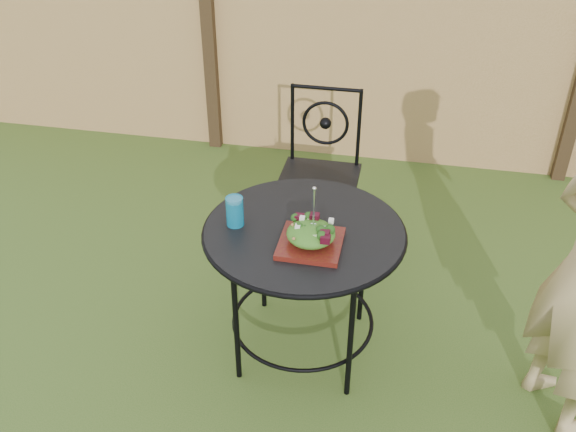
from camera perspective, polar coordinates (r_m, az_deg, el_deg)
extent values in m
plane|color=#284917|center=(3.26, 4.79, -13.03)|extent=(60.00, 60.00, 0.00)
cube|color=tan|center=(4.68, 9.05, 14.95)|extent=(8.00, 0.05, 1.80)
cube|color=black|center=(4.84, -7.07, 16.38)|extent=(0.09, 0.09, 1.90)
cylinder|color=black|center=(2.88, 1.45, -1.31)|extent=(0.90, 0.90, 0.02)
torus|color=black|center=(2.88, 1.45, -1.41)|extent=(0.92, 0.92, 0.02)
torus|color=black|center=(3.22, 1.31, -9.15)|extent=(0.70, 0.70, 0.02)
cylinder|color=black|center=(3.28, 6.71, -4.46)|extent=(0.03, 0.03, 0.71)
cylinder|color=black|center=(3.34, -2.24, -3.37)|extent=(0.03, 0.03, 0.71)
cylinder|color=black|center=(2.96, -4.65, -9.33)|extent=(0.03, 0.03, 0.71)
cylinder|color=black|center=(2.89, 5.59, -10.75)|extent=(0.03, 0.03, 0.71)
cube|color=black|center=(3.79, 2.72, 3.20)|extent=(0.46, 0.46, 0.03)
cylinder|color=black|center=(3.76, 3.46, 11.26)|extent=(0.42, 0.02, 0.02)
torus|color=black|center=(3.84, 3.35, 8.23)|extent=(0.28, 0.02, 0.28)
cylinder|color=black|center=(3.78, -0.86, -1.02)|extent=(0.02, 0.02, 0.44)
cylinder|color=black|center=(3.72, 5.16, -1.72)|extent=(0.02, 0.02, 0.44)
cylinder|color=black|center=(4.10, 0.34, 2.09)|extent=(0.02, 0.02, 0.44)
cylinder|color=black|center=(4.06, 5.89, 1.48)|extent=(0.02, 0.02, 0.44)
cylinder|color=black|center=(3.88, 0.39, 8.23)|extent=(0.02, 0.02, 0.50)
cylinder|color=black|center=(3.83, 6.32, 7.66)|extent=(0.02, 0.02, 0.50)
cube|color=#4B0A10|center=(2.77, 2.02, -2.45)|extent=(0.27, 0.27, 0.02)
ellipsoid|color=#235614|center=(2.74, 2.05, -1.57)|extent=(0.21, 0.21, 0.08)
cylinder|color=silver|center=(2.66, 2.31, 0.69)|extent=(0.01, 0.01, 0.18)
cylinder|color=#0D759F|center=(2.88, -4.75, 0.42)|extent=(0.08, 0.08, 0.14)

